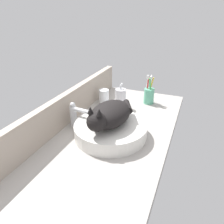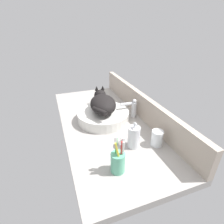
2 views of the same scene
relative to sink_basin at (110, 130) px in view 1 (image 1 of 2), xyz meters
The scene contains 8 objects.
ground_plane 6.01cm from the sink_basin, 14.56° to the left, with size 127.56×57.68×4.00cm, color #9E9993.
backsplash_panel 28.25cm from the sink_basin, 84.77° to the left, with size 127.56×3.60×16.73cm, color #AD9E8E.
sink_basin is the anchor object (origin of this frame).
cat 9.26cm from the sink_basin, behind, with size 31.83×20.14×14.00cm.
faucet 21.52cm from the sink_basin, 84.71° to the left, with size 3.82×11.86×13.60cm.
soap_dispenser 33.99cm from the sink_basin, 11.68° to the left, with size 6.62×6.62×15.58cm.
toothbrush_cup 47.58cm from the sink_basin, ahead, with size 6.59×6.59×18.69cm.
water_glass 41.39cm from the sink_basin, 28.32° to the left, with size 6.50×6.50×8.99cm.
Camera 1 is at (-87.25, -35.65, 58.73)cm, focal length 35.00 mm.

